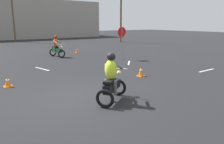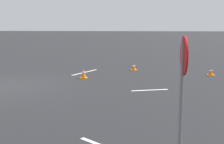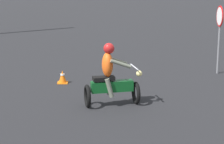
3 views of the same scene
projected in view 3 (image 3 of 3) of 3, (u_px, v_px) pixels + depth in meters
name	position (u px, v px, depth m)	size (l,w,h in m)	color
motorcycle_rider_background	(111.00, 79.00, 11.25)	(0.88, 1.55, 1.66)	black
stop_sign	(219.00, 26.00, 14.55)	(0.70, 0.08, 2.30)	slate
traffic_cone_far_center	(63.00, 77.00, 13.60)	(0.32, 0.32, 0.41)	orange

